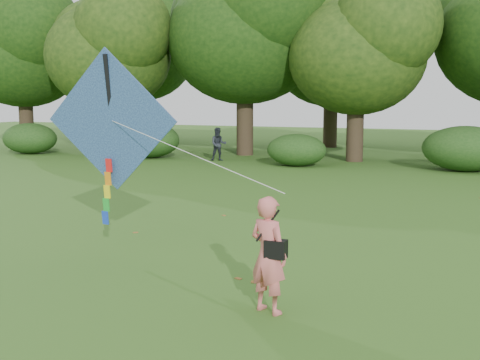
% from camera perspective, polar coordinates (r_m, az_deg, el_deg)
% --- Properties ---
extents(ground, '(100.00, 100.00, 0.00)m').
position_cam_1_polar(ground, '(9.67, -1.17, -10.56)').
color(ground, '#265114').
rests_on(ground, ground).
extents(man_kite_flyer, '(0.72, 0.60, 1.69)m').
position_cam_1_polar(man_kite_flyer, '(8.59, 2.72, -7.08)').
color(man_kite_flyer, '#D86866').
rests_on(man_kite_flyer, ground).
extents(bystander_left, '(0.96, 0.89, 1.59)m').
position_cam_1_polar(bystander_left, '(28.82, -2.06, 3.41)').
color(bystander_left, '#242931').
rests_on(bystander_left, ground).
extents(crossbody_bag, '(0.43, 0.20, 0.69)m').
position_cam_1_polar(crossbody_bag, '(8.50, 3.40, -6.48)').
color(crossbody_bag, black).
rests_on(crossbody_bag, ground).
extents(flying_kite, '(5.45, 2.23, 3.39)m').
position_cam_1_polar(flying_kite, '(11.72, -12.08, 5.36)').
color(flying_kite, '#2767A9').
rests_on(flying_kite, ground).
extents(tree_line, '(54.70, 15.30, 9.48)m').
position_cam_1_polar(tree_line, '(31.47, 18.82, 12.14)').
color(tree_line, '#3A2D1E').
rests_on(tree_line, ground).
extents(shrub_band, '(39.15, 3.22, 1.88)m').
position_cam_1_polar(shrub_band, '(26.48, 12.52, 2.96)').
color(shrub_band, '#264919').
rests_on(shrub_band, ground).
extents(fallen_leaves, '(9.57, 14.75, 0.01)m').
position_cam_1_polar(fallen_leaves, '(11.57, -1.27, -7.42)').
color(fallen_leaves, brown).
rests_on(fallen_leaves, ground).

